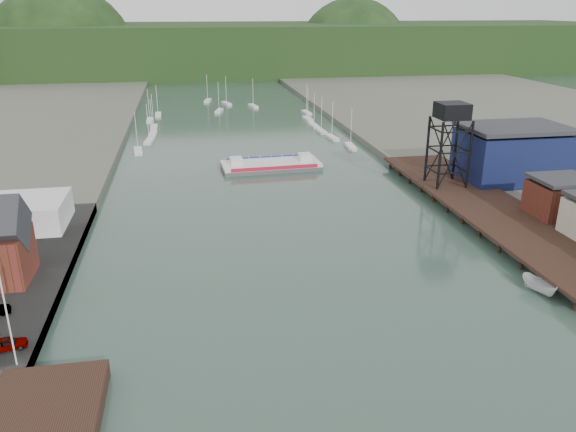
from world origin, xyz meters
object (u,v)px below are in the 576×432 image
object	(u,v)px
motorboat	(539,286)
lift_tower	(452,116)
car_west_a	(7,344)
chain_ferry	(271,165)

from	to	relation	value
motorboat	lift_tower	bearing A→B (deg)	67.15
motorboat	car_west_a	world-z (taller)	car_west_a
car_west_a	motorboat	bearing A→B (deg)	-96.45
chain_ferry	car_west_a	xyz separation A→B (m)	(-38.37, -69.53, 1.36)
motorboat	chain_ferry	bearing A→B (deg)	96.43
lift_tower	motorboat	world-z (taller)	lift_tower
chain_ferry	motorboat	distance (m)	70.31
lift_tower	motorboat	bearing A→B (deg)	-98.09
chain_ferry	car_west_a	bearing A→B (deg)	-121.63
car_west_a	chain_ferry	bearing A→B (deg)	-38.90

